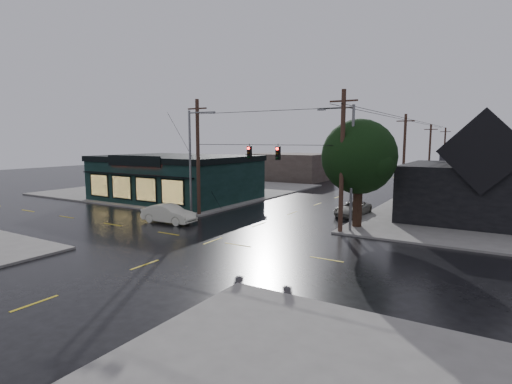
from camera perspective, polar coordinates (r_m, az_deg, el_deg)
The scene contains 17 objects.
ground_plane at distance 26.91m, azimuth -6.17°, elevation -6.96°, with size 160.00×160.00×0.00m, color black.
sidewalk_nw at distance 54.64m, azimuth -10.12°, elevation 0.38°, with size 28.00×28.00×0.15m, color slate.
pizza_shop at distance 45.83m, azimuth -11.31°, elevation 2.14°, with size 16.30×12.34×4.90m.
ne_building at distance 37.74m, azimuth 29.88°, elevation 3.11°, with size 12.60×11.60×8.75m.
corner_tree at distance 30.84m, azimuth 14.51°, elevation 4.85°, with size 5.61×5.61×8.10m.
utility_pole_nw at distance 35.83m, azimuth -8.13°, elevation -3.37°, with size 2.00×0.32×10.15m, color black, non-canonical shape.
utility_pole_ne at distance 29.50m, azimuth 11.91°, elevation -5.79°, with size 2.00×0.32×10.15m, color black, non-canonical shape.
utility_pole_far_a at distance 50.01m, azimuth 20.13°, elevation -0.69°, with size 2.00×0.32×9.65m, color black, non-canonical shape.
utility_pole_far_b at distance 69.62m, azimuth 23.35°, elevation 1.32°, with size 2.00×0.32×9.15m, color black, non-canonical shape.
utility_pole_far_c at distance 89.41m, azimuth 25.15°, elevation 2.44°, with size 2.00×0.32×9.15m, color black, non-canonical shape.
span_signal_assembly at distance 31.44m, azimuth 1.07°, elevation 5.66°, with size 13.00×0.48×1.23m.
streetlight_nw at distance 35.49m, azimuth -9.22°, elevation -3.49°, with size 5.40×0.30×9.15m, color slate, non-canonical shape.
streetlight_ne at distance 30.00m, azimuth 13.26°, elevation -5.61°, with size 5.40×0.30×9.15m, color slate, non-canonical shape.
bg_building_west at distance 67.78m, azimuth 5.01°, elevation 3.62°, with size 12.00×10.00×4.40m, color #3F322E.
bg_building_east at distance 65.78m, azimuth 31.32°, elevation 2.98°, with size 14.00×12.00×5.60m, color black.
sedan_cream at distance 33.01m, azimuth -12.37°, elevation -3.06°, with size 1.60×4.60×1.52m, color silver.
suv_silver at distance 36.37m, azimuth 13.66°, elevation -2.31°, with size 2.15×4.65×1.29m, color gray.
Camera 1 is at (15.89, -20.66, 6.66)m, focal length 28.00 mm.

